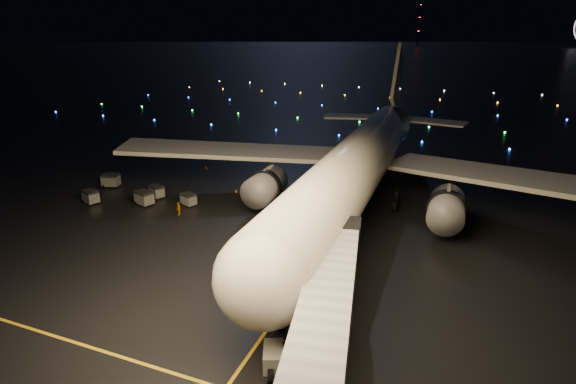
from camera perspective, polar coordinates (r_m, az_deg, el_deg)
name	(u,v)px	position (r m, az deg, el deg)	size (l,w,h in m)	color
ground	(434,64)	(330.41, 18.04, 15.15)	(2000.00, 2000.00, 0.00)	black
lane_centre	(336,231)	(49.92, 6.14, -4.96)	(0.25, 80.00, 0.02)	gold
lane_cross	(24,327)	(40.07, -30.48, -14.52)	(60.00, 0.25, 0.02)	gold
airliner	(365,129)	(56.89, 9.80, 7.95)	(66.66, 63.33, 18.89)	silver
pushback_tug	(295,353)	(31.04, 0.92, -19.80)	(4.14, 2.17, 1.97)	silver
belt_loader	(263,263)	(40.18, -3.23, -9.02)	(6.01, 1.64, 2.91)	silver
crew_c	(179,209)	(55.20, -13.69, -2.06)	(0.95, 0.40, 1.63)	#F29200
safety_cone_0	(284,230)	(49.17, -0.45, -4.91)	(0.48, 0.48, 0.54)	#F35A0C
safety_cone_1	(283,193)	(60.36, -0.64, -0.15)	(0.46, 0.46, 0.52)	#F35A0C
safety_cone_2	(236,191)	(61.85, -6.61, 0.18)	(0.39, 0.39, 0.45)	#F35A0C
safety_cone_3	(206,167)	(73.27, -10.33, 3.11)	(0.42, 0.42, 0.48)	#F35A0C
radio_mast	(419,24)	(773.53, 16.31, 19.77)	(1.80, 1.80, 64.00)	black
taxiway_lights	(381,105)	(138.50, 11.69, 10.74)	(164.00, 92.00, 0.36)	black
baggage_cart_0	(188,199)	(58.02, -12.54, -0.92)	(1.85, 1.30, 1.57)	slate
baggage_cart_1	(157,192)	(61.77, -16.35, 0.05)	(1.93, 1.35, 1.64)	slate
baggage_cart_2	(144,198)	(59.56, -17.80, -0.74)	(2.15, 1.51, 1.83)	slate
baggage_cart_3	(111,180)	(68.16, -21.58, 1.38)	(2.20, 1.54, 1.87)	slate
baggage_cart_4	(91,197)	(62.63, -23.78, -0.55)	(2.03, 1.42, 1.72)	slate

